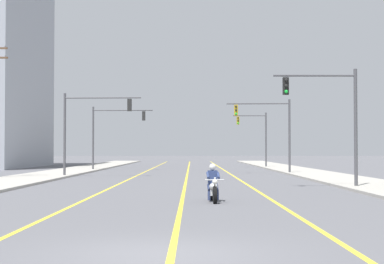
% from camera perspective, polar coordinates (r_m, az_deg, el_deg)
% --- Properties ---
extents(ground_plane, '(400.00, 400.00, 0.00)m').
position_cam_1_polar(ground_plane, '(12.14, -2.84, -11.09)').
color(ground_plane, '#5B5B60').
extents(lane_stripe_center, '(0.16, 100.00, 0.01)m').
position_cam_1_polar(lane_stripe_center, '(57.00, -0.34, -3.66)').
color(lane_stripe_center, yellow).
rests_on(lane_stripe_center, ground).
extents(lane_stripe_left, '(0.16, 100.00, 0.01)m').
position_cam_1_polar(lane_stripe_left, '(57.16, -4.23, -3.65)').
color(lane_stripe_left, yellow).
rests_on(lane_stripe_left, ground).
extents(lane_stripe_right, '(0.16, 100.00, 0.01)m').
position_cam_1_polar(lane_stripe_right, '(57.09, 3.25, -3.65)').
color(lane_stripe_right, yellow).
rests_on(lane_stripe_right, ground).
extents(sidewalk_kerb_right, '(4.40, 110.00, 0.14)m').
position_cam_1_polar(sidewalk_kerb_right, '(52.93, 10.82, -3.71)').
color(sidewalk_kerb_right, '#ADA89E').
rests_on(sidewalk_kerb_right, ground).
extents(sidewalk_kerb_left, '(4.40, 110.00, 0.14)m').
position_cam_1_polar(sidewalk_kerb_left, '(53.16, -11.99, -3.69)').
color(sidewalk_kerb_left, '#ADA89E').
rests_on(sidewalk_kerb_left, ground).
extents(motorcycle_with_rider, '(0.70, 2.19, 1.46)m').
position_cam_1_polar(motorcycle_with_rider, '(23.91, 2.00, -5.02)').
color(motorcycle_with_rider, black).
rests_on(motorcycle_with_rider, ground).
extents(traffic_signal_near_right, '(4.35, 0.37, 6.20)m').
position_cam_1_polar(traffic_signal_near_right, '(32.95, 12.80, 1.99)').
color(traffic_signal_near_right, '#47474C').
rests_on(traffic_signal_near_right, ground).
extents(traffic_signal_near_left, '(5.76, 0.46, 6.20)m').
position_cam_1_polar(traffic_signal_near_left, '(46.50, -9.54, 1.03)').
color(traffic_signal_near_left, '#47474C').
rests_on(traffic_signal_near_left, ground).
extents(traffic_signal_mid_right, '(5.29, 0.38, 6.20)m').
position_cam_1_polar(traffic_signal_mid_right, '(51.94, 7.32, 0.71)').
color(traffic_signal_mid_right, '#47474C').
rests_on(traffic_signal_mid_right, ground).
extents(traffic_signal_mid_left, '(5.90, 0.37, 6.20)m').
position_cam_1_polar(traffic_signal_mid_left, '(60.80, -7.41, 0.40)').
color(traffic_signal_mid_left, '#47474C').
rests_on(traffic_signal_mid_left, ground).
extents(traffic_signal_far_right, '(3.79, 0.37, 6.20)m').
position_cam_1_polar(traffic_signal_far_right, '(70.06, 6.02, 0.01)').
color(traffic_signal_far_right, '#47474C').
rests_on(traffic_signal_far_right, ground).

